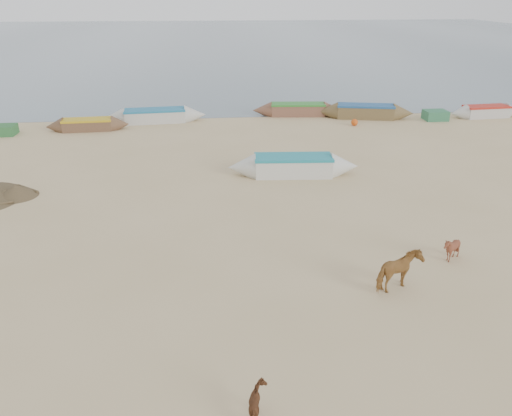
{
  "coord_description": "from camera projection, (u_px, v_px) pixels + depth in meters",
  "views": [
    {
      "loc": [
        -1.62,
        -12.21,
        8.13
      ],
      "look_at": [
        0.0,
        4.0,
        1.0
      ],
      "focal_mm": 35.0,
      "sensor_mm": 36.0,
      "label": 1
    }
  ],
  "objects": [
    {
      "name": "sea",
      "position": [
        213.0,
        39.0,
        89.27
      ],
      "size": [
        160.0,
        160.0,
        0.0
      ],
      "primitive_type": "plane",
      "color": "slate",
      "rests_on": "ground"
    },
    {
      "name": "near_canoe",
      "position": [
        293.0,
        166.0,
        23.68
      ],
      "size": [
        6.28,
        1.74,
        0.95
      ],
      "primitive_type": null,
      "rotation": [
        0.0,
        0.0,
        -0.07
      ],
      "color": "beige",
      "rests_on": "ground"
    },
    {
      "name": "cow_adult",
      "position": [
        399.0,
        271.0,
        14.52
      ],
      "size": [
        1.59,
        1.27,
        1.23
      ],
      "primitive_type": "imported",
      "rotation": [
        0.0,
        0.0,
        2.06
      ],
      "color": "olive",
      "rests_on": "ground"
    },
    {
      "name": "calf_right",
      "position": [
        260.0,
        404.0,
        10.19
      ],
      "size": [
        0.8,
        0.87,
        0.73
      ],
      "primitive_type": "imported",
      "rotation": [
        0.0,
        0.0,
        1.88
      ],
      "color": "brown",
      "rests_on": "ground"
    },
    {
      "name": "calf_front",
      "position": [
        451.0,
        249.0,
        16.19
      ],
      "size": [
        0.85,
        0.77,
        0.86
      ],
      "primitive_type": "imported",
      "rotation": [
        0.0,
        0.0,
        -1.68
      ],
      "color": "brown",
      "rests_on": "ground"
    },
    {
      "name": "waterline_canoes",
      "position": [
        229.0,
        115.0,
        33.32
      ],
      "size": [
        58.27,
        4.27,
        0.94
      ],
      "color": "brown",
      "rests_on": "ground"
    },
    {
      "name": "beach_clutter",
      "position": [
        290.0,
        119.0,
        33.0
      ],
      "size": [
        45.02,
        4.31,
        0.64
      ],
      "color": "#2B6131",
      "rests_on": "ground"
    },
    {
      "name": "ground",
      "position": [
        270.0,
        294.0,
        14.54
      ],
      "size": [
        140.0,
        140.0,
        0.0
      ],
      "primitive_type": "plane",
      "color": "tan",
      "rests_on": "ground"
    }
  ]
}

